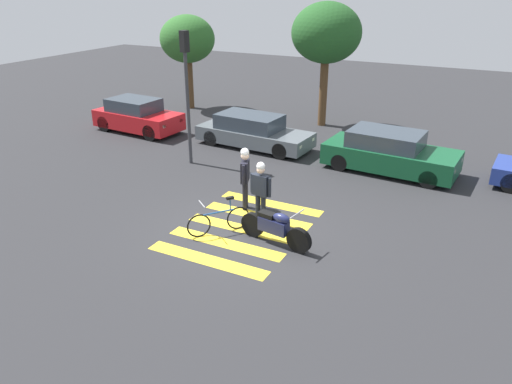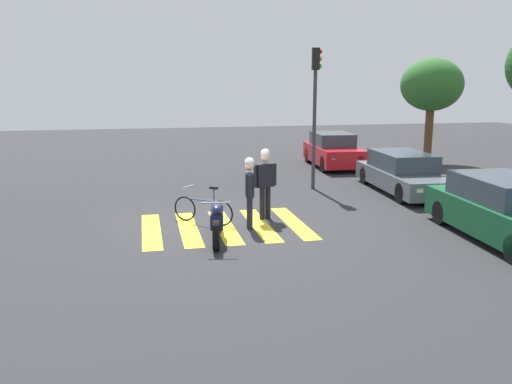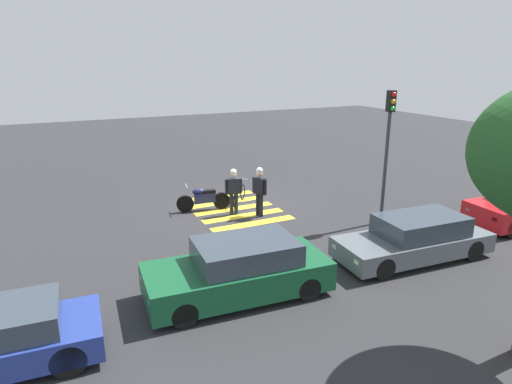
# 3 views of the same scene
# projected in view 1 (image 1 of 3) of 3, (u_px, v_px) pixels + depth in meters

# --- Properties ---
(ground_plane) EXTENTS (60.00, 60.00, 0.00)m
(ground_plane) POSITION_uv_depth(u_px,v_px,m) (243.00, 229.00, 13.28)
(ground_plane) COLOR #2B2B2D
(police_motorcycle) EXTENTS (2.06, 0.66, 1.05)m
(police_motorcycle) POSITION_uv_depth(u_px,v_px,m) (275.00, 227.00, 12.36)
(police_motorcycle) COLOR black
(police_motorcycle) RESTS_ON ground_plane
(leaning_bicycle) EXTENTS (1.13, 1.39, 0.98)m
(leaning_bicycle) POSITION_uv_depth(u_px,v_px,m) (219.00, 220.00, 12.93)
(leaning_bicycle) COLOR black
(leaning_bicycle) RESTS_ON ground_plane
(officer_on_foot) EXTENTS (0.36, 0.66, 1.86)m
(officer_on_foot) POSITION_uv_depth(u_px,v_px,m) (245.00, 174.00, 14.02)
(officer_on_foot) COLOR black
(officer_on_foot) RESTS_ON ground_plane
(officer_by_motorcycle) EXTENTS (0.66, 0.27, 1.76)m
(officer_by_motorcycle) POSITION_uv_depth(u_px,v_px,m) (261.00, 188.00, 13.26)
(officer_by_motorcycle) COLOR #1E232D
(officer_by_motorcycle) RESTS_ON ground_plane
(crosswalk_stripes) EXTENTS (3.20, 4.05, 0.01)m
(crosswalk_stripes) POSITION_uv_depth(u_px,v_px,m) (243.00, 229.00, 13.28)
(crosswalk_stripes) COLOR yellow
(crosswalk_stripes) RESTS_ON ground_plane
(car_red_convertible) EXTENTS (4.01, 1.96, 1.44)m
(car_red_convertible) POSITION_uv_depth(u_px,v_px,m) (137.00, 116.00, 21.44)
(car_red_convertible) COLOR black
(car_red_convertible) RESTS_ON ground_plane
(car_grey_coupe) EXTENTS (4.73, 2.03, 1.30)m
(car_grey_coupe) POSITION_uv_depth(u_px,v_px,m) (253.00, 132.00, 19.52)
(car_grey_coupe) COLOR black
(car_grey_coupe) RESTS_ON ground_plane
(car_green_compact) EXTENTS (4.60, 2.18, 1.43)m
(car_green_compact) POSITION_uv_depth(u_px,v_px,m) (389.00, 153.00, 17.00)
(car_green_compact) COLOR black
(car_green_compact) RESTS_ON ground_plane
(traffic_light_pole) EXTENTS (0.28, 0.35, 4.64)m
(traffic_light_pole) POSITION_uv_depth(u_px,v_px,m) (187.00, 78.00, 16.80)
(traffic_light_pole) COLOR #38383D
(traffic_light_pole) RESTS_ON ground_plane
(street_tree_near) EXTENTS (2.71, 2.71, 4.61)m
(street_tree_near) POSITION_uv_depth(u_px,v_px,m) (187.00, 40.00, 24.31)
(street_tree_near) COLOR brown
(street_tree_near) RESTS_ON ground_plane
(street_tree_mid) EXTENTS (3.02, 3.02, 5.35)m
(street_tree_mid) POSITION_uv_depth(u_px,v_px,m) (326.00, 34.00, 21.08)
(street_tree_mid) COLOR brown
(street_tree_mid) RESTS_ON ground_plane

